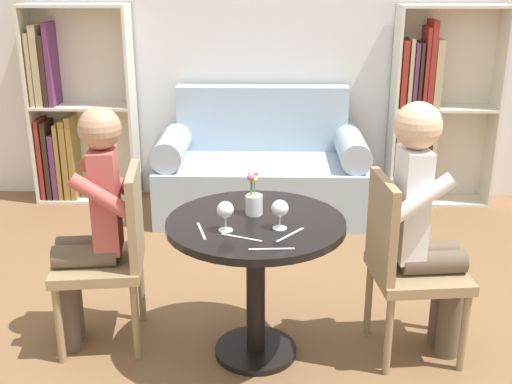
# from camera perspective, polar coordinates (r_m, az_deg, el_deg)

# --- Properties ---
(ground_plane) EXTENTS (16.00, 16.00, 0.00)m
(ground_plane) POSITION_cam_1_polar(r_m,az_deg,el_deg) (3.25, -0.02, -14.07)
(ground_plane) COLOR brown
(back_wall) EXTENTS (5.20, 0.05, 2.70)m
(back_wall) POSITION_cam_1_polar(r_m,az_deg,el_deg) (5.08, 0.62, 14.49)
(back_wall) COLOR silver
(back_wall) RESTS_ON ground_plane
(round_table) EXTENTS (0.82, 0.82, 0.70)m
(round_table) POSITION_cam_1_polar(r_m,az_deg,el_deg) (2.99, -0.02, -5.46)
(round_table) COLOR black
(round_table) RESTS_ON ground_plane
(couch) EXTENTS (1.54, 0.80, 0.92)m
(couch) POSITION_cam_1_polar(r_m,az_deg,el_deg) (4.87, 0.51, 1.77)
(couch) COLOR #9EB2C6
(couch) RESTS_ON ground_plane
(bookshelf_left) EXTENTS (0.80, 0.28, 1.53)m
(bookshelf_left) POSITION_cam_1_polar(r_m,az_deg,el_deg) (5.27, -16.20, 6.69)
(bookshelf_left) COLOR silver
(bookshelf_left) RESTS_ON ground_plane
(bookshelf_right) EXTENTS (0.80, 0.28, 1.53)m
(bookshelf_right) POSITION_cam_1_polar(r_m,az_deg,el_deg) (5.17, 15.08, 6.67)
(bookshelf_right) COLOR silver
(bookshelf_right) RESTS_ON ground_plane
(chair_left) EXTENTS (0.47, 0.47, 0.90)m
(chair_left) POSITION_cam_1_polar(r_m,az_deg,el_deg) (3.20, -12.60, -5.09)
(chair_left) COLOR #937A56
(chair_left) RESTS_ON ground_plane
(chair_right) EXTENTS (0.46, 0.46, 0.90)m
(chair_right) POSITION_cam_1_polar(r_m,az_deg,el_deg) (3.10, 13.03, -5.92)
(chair_right) COLOR #937A56
(chair_right) RESTS_ON ground_plane
(person_left) EXTENTS (0.44, 0.37, 1.20)m
(person_left) POSITION_cam_1_polar(r_m,az_deg,el_deg) (3.15, -14.47, -2.81)
(person_left) COLOR brown
(person_left) RESTS_ON ground_plane
(person_right) EXTENTS (0.44, 0.37, 1.25)m
(person_right) POSITION_cam_1_polar(r_m,az_deg,el_deg) (3.07, 14.80, -2.75)
(person_right) COLOR brown
(person_right) RESTS_ON ground_plane
(wine_glass_left) EXTENTS (0.08, 0.08, 0.14)m
(wine_glass_left) POSITION_cam_1_polar(r_m,az_deg,el_deg) (2.78, -2.74, -1.68)
(wine_glass_left) COLOR white
(wine_glass_left) RESTS_ON round_table
(wine_glass_right) EXTENTS (0.08, 0.08, 0.13)m
(wine_glass_right) POSITION_cam_1_polar(r_m,az_deg,el_deg) (2.80, 2.14, -1.56)
(wine_glass_right) COLOR white
(wine_glass_right) RESTS_ON round_table
(flower_vase) EXTENTS (0.08, 0.08, 0.21)m
(flower_vase) POSITION_cam_1_polar(r_m,az_deg,el_deg) (2.97, -0.21, -0.53)
(flower_vase) COLOR silver
(flower_vase) RESTS_ON round_table
(knife_left_setting) EXTENTS (0.13, 0.16, 0.00)m
(knife_left_setting) POSITION_cam_1_polar(r_m,az_deg,el_deg) (2.77, 3.05, -3.81)
(knife_left_setting) COLOR silver
(knife_left_setting) RESTS_ON round_table
(fork_left_setting) EXTENTS (0.06, 0.19, 0.00)m
(fork_left_setting) POSITION_cam_1_polar(r_m,az_deg,el_deg) (2.82, -4.87, -3.47)
(fork_left_setting) COLOR silver
(fork_left_setting) RESTS_ON round_table
(knife_right_setting) EXTENTS (0.19, 0.02, 0.00)m
(knife_right_setting) POSITION_cam_1_polar(r_m,az_deg,el_deg) (2.64, 1.40, -5.08)
(knife_right_setting) COLOR silver
(knife_right_setting) RESTS_ON round_table
(fork_right_setting) EXTENTS (0.18, 0.08, 0.00)m
(fork_right_setting) POSITION_cam_1_polar(r_m,az_deg,el_deg) (2.74, -1.31, -4.06)
(fork_right_setting) COLOR silver
(fork_right_setting) RESTS_ON round_table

